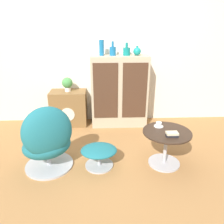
% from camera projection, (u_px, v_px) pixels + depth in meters
% --- Properties ---
extents(ground_plane, '(12.00, 12.00, 0.00)m').
position_uv_depth(ground_plane, '(99.00, 166.00, 2.74)').
color(ground_plane, '#A87542').
extents(wall_back, '(6.40, 0.06, 2.60)m').
position_uv_depth(wall_back, '(99.00, 47.00, 3.64)').
color(wall_back, silver).
rests_on(wall_back, ground_plane).
extents(sideboard, '(0.93, 0.41, 1.19)m').
position_uv_depth(sideboard, '(119.00, 91.00, 3.70)').
color(sideboard, tan).
rests_on(sideboard, ground_plane).
extents(tv_console, '(0.60, 0.38, 0.60)m').
position_uv_depth(tv_console, '(69.00, 108.00, 3.79)').
color(tv_console, brown).
rests_on(tv_console, ground_plane).
extents(egg_chair, '(0.76, 0.74, 0.83)m').
position_uv_depth(egg_chair, '(47.00, 140.00, 2.56)').
color(egg_chair, '#B7B7BC').
rests_on(egg_chair, ground_plane).
extents(ottoman, '(0.44, 0.38, 0.27)m').
position_uv_depth(ottoman, '(99.00, 153.00, 2.67)').
color(ottoman, '#B7B7BC').
rests_on(ottoman, ground_plane).
extents(coffee_table, '(0.58, 0.58, 0.46)m').
position_uv_depth(coffee_table, '(166.00, 143.00, 2.68)').
color(coffee_table, '#B7B7BC').
rests_on(coffee_table, ground_plane).
extents(vase_leftmost, '(0.08, 0.08, 0.24)m').
position_uv_depth(vase_leftmost, '(102.00, 48.00, 3.42)').
color(vase_leftmost, '#196699').
rests_on(vase_leftmost, sideboard).
extents(vase_inner_left, '(0.10, 0.10, 0.22)m').
position_uv_depth(vase_inner_left, '(113.00, 51.00, 3.45)').
color(vase_inner_left, '#196699').
rests_on(vase_inner_left, sideboard).
extents(vase_inner_right, '(0.11, 0.11, 0.20)m').
position_uv_depth(vase_inner_right, '(127.00, 51.00, 3.46)').
color(vase_inner_right, '#147A75').
rests_on(vase_inner_right, sideboard).
extents(vase_rightmost, '(0.12, 0.12, 0.15)m').
position_uv_depth(vase_rightmost, '(137.00, 51.00, 3.47)').
color(vase_rightmost, teal).
rests_on(vase_rightmost, sideboard).
extents(potted_plant, '(0.18, 0.18, 0.23)m').
position_uv_depth(potted_plant, '(67.00, 84.00, 3.63)').
color(potted_plant, silver).
rests_on(potted_plant, tv_console).
extents(teacup, '(0.12, 0.12, 0.06)m').
position_uv_depth(teacup, '(159.00, 125.00, 2.74)').
color(teacup, white).
rests_on(teacup, coffee_table).
extents(book_stack, '(0.15, 0.10, 0.05)m').
position_uv_depth(book_stack, '(172.00, 134.00, 2.50)').
color(book_stack, black).
rests_on(book_stack, coffee_table).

